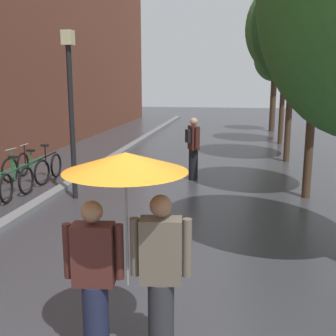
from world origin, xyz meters
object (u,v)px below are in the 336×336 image
object	(u,v)px
street_tree_4	(275,59)
couple_under_umbrella	(127,224)
parked_bicycle_4	(26,170)
street_lamp_post	(71,102)
street_tree_2	(294,28)
parked_bicycle_3	(7,179)
pedestrian_walking_midground	(193,147)
parked_bicycle_5	(39,164)
street_tree_3	(286,42)
street_tree_1	(318,26)

from	to	relation	value
street_tree_4	couple_under_umbrella	distance (m)	20.31
parked_bicycle_4	street_lamp_post	distance (m)	2.87
street_lamp_post	street_tree_2	bearing A→B (deg)	45.42
parked_bicycle_3	parked_bicycle_4	xyz separation A→B (m)	(-0.03, 0.99, 0.00)
street_tree_2	street_lamp_post	distance (m)	8.11
parked_bicycle_3	street_lamp_post	size ratio (longest dim) A/B	0.29
street_tree_2	pedestrian_walking_midground	xyz separation A→B (m)	(-2.92, -3.25, -3.48)
parked_bicycle_4	parked_bicycle_5	distance (m)	0.86
street_tree_4	street_tree_3	bearing A→B (deg)	-89.83
street_tree_1	street_tree_4	distance (m)	13.49
street_tree_2	couple_under_umbrella	distance (m)	11.79
street_tree_4	parked_bicycle_3	xyz separation A→B (m)	(-7.48, -14.32, -3.49)
parked_bicycle_3	couple_under_umbrella	xyz separation A→B (m)	(4.57, -5.63, 1.06)
parked_bicycle_5	pedestrian_walking_midground	distance (m)	4.49
street_tree_2	street_tree_3	world-z (taller)	street_tree_3
street_tree_4	street_lamp_post	xyz separation A→B (m)	(-5.67, -14.45, -1.59)
street_tree_1	parked_bicycle_3	xyz separation A→B (m)	(-7.26, -0.83, -3.57)
parked_bicycle_4	parked_bicycle_3	bearing A→B (deg)	-88.08
parked_bicycle_4	pedestrian_walking_midground	bearing A→B (deg)	15.34
parked_bicycle_3	street_lamp_post	distance (m)	2.63
street_tree_2	parked_bicycle_3	size ratio (longest dim) A/B	5.54
street_tree_2	couple_under_umbrella	world-z (taller)	street_tree_2
street_tree_2	parked_bicycle_3	bearing A→B (deg)	-143.27
couple_under_umbrella	parked_bicycle_3	bearing A→B (deg)	129.05
street_tree_1	street_lamp_post	xyz separation A→B (m)	(-5.45, -0.96, -1.67)
street_tree_4	couple_under_umbrella	xyz separation A→B (m)	(-2.91, -19.95, -2.43)
parked_bicycle_3	parked_bicycle_4	size ratio (longest dim) A/B	0.94
street_tree_4	pedestrian_walking_midground	distance (m)	12.85
street_tree_1	street_tree_4	xyz separation A→B (m)	(0.22, 13.49, -0.08)
couple_under_umbrella	street_lamp_post	xyz separation A→B (m)	(-2.76, 5.50, 0.84)
parked_bicycle_5	street_tree_2	bearing A→B (deg)	26.04
parked_bicycle_3	street_tree_3	bearing A→B (deg)	52.25
parked_bicycle_3	couple_under_umbrella	bearing A→B (deg)	-50.95
street_tree_4	parked_bicycle_5	xyz separation A→B (m)	(-7.54, -12.47, -3.49)
street_tree_1	parked_bicycle_5	world-z (taller)	street_tree_1
street_tree_1	parked_bicycle_5	bearing A→B (deg)	172.06
street_tree_3	street_lamp_post	xyz separation A→B (m)	(-5.68, -9.81, -2.07)
parked_bicycle_5	street_lamp_post	world-z (taller)	street_lamp_post
parked_bicycle_5	couple_under_umbrella	xyz separation A→B (m)	(4.63, -7.48, 1.06)
parked_bicycle_3	street_tree_4	bearing A→B (deg)	62.43
street_lamp_post	couple_under_umbrella	bearing A→B (deg)	-63.38
couple_under_umbrella	street_lamp_post	bearing A→B (deg)	116.62
street_tree_2	parked_bicycle_5	world-z (taller)	street_tree_2
parked_bicycle_4	street_tree_3	bearing A→B (deg)	49.09
street_tree_1	pedestrian_walking_midground	xyz separation A→B (m)	(-2.88, 1.37, -3.02)
pedestrian_walking_midground	street_tree_2	bearing A→B (deg)	48.05
parked_bicycle_3	couple_under_umbrella	world-z (taller)	couple_under_umbrella
couple_under_umbrella	street_lamp_post	world-z (taller)	street_lamp_post
street_tree_3	pedestrian_walking_midground	world-z (taller)	street_tree_3
couple_under_umbrella	street_tree_1	bearing A→B (deg)	67.36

